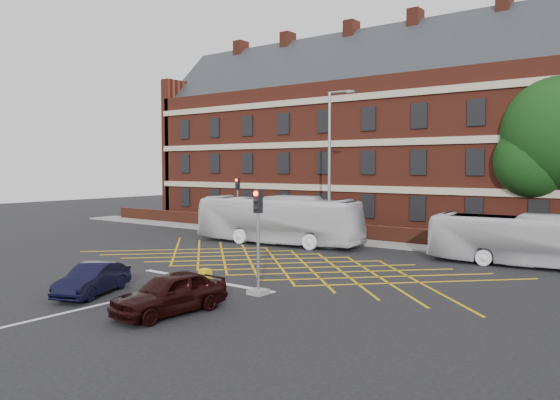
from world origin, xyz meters
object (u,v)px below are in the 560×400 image
Objects in this scene: direction_signs at (222,213)px; utility_cabinet at (205,278)px; bus_right at (526,240)px; car_maroon at (170,293)px; car_navy at (93,279)px; bus_left at (278,220)px; traffic_light_far at (238,210)px; street_lamp at (330,193)px; traffic_light_near at (258,251)px.

utility_cabinet is (13.93, -15.96, -0.98)m from direction_signs.
bus_right reaches higher than utility_cabinet.
car_navy is at bearing -175.87° from car_maroon.
direction_signs is 21.20m from utility_cabinet.
utility_cabinet is (-1.98, 3.73, -0.34)m from car_maroon.
bus_right is 16.83m from utility_cabinet.
bus_left reaches higher than bus_right.
direction_signs reaches higher than car_navy.
traffic_light_far reaches higher than bus_right.
traffic_light_far is (-14.36, 19.83, 1.03)m from car_maroon.
utility_cabinet is (-9.79, -13.65, -0.97)m from bus_right.
bus_right is at bearing 70.31° from car_maroon.
utility_cabinet is at bearing 139.02° from bus_right.
car_maroon is 17.37m from street_lamp.
bus_left is 15.36m from bus_right.
traffic_light_far is 1.94× the size of direction_signs.
bus_right is 23.83m from direction_signs.
utility_cabinet is at bearing -82.17° from street_lamp.
car_maroon is 25.32m from direction_signs.
traffic_light_near is 22.73m from direction_signs.
bus_right reaches higher than direction_signs.
car_navy is 0.39× the size of street_lamp.
bus_left is 14.51m from traffic_light_near.
traffic_light_near is at bearing 8.41° from utility_cabinet.
direction_signs is at bearing 166.32° from street_lamp.
car_maroon is 4.23m from utility_cabinet.
bus_right is at bearing 31.26° from car_navy.
car_navy is at bearing -60.26° from direction_signs.
traffic_light_far is at bearing 163.70° from street_lamp.
bus_right is 22.31m from traffic_light_far.
traffic_light_near reaches higher than bus_left.
bus_left is at bearing -170.68° from street_lamp.
traffic_light_near is (8.14, -12.00, 0.14)m from bus_left.
traffic_light_near is 5.36× the size of utility_cabinet.
bus_left is 17.80m from car_maroon.
traffic_light_far is at bearing 78.37° from bus_right.
car_navy is 22.06m from traffic_light_far.
traffic_light_near is at bearing -46.31° from traffic_light_far.
bus_left is 4.21m from street_lamp.
bus_left is at bearing 124.15° from traffic_light_near.
bus_right is at bearing 54.34° from utility_cabinet.
utility_cabinet is at bearing 122.50° from car_maroon.
traffic_light_near is at bearing 85.50° from car_maroon.
traffic_light_far is (-22.17, 2.45, 0.40)m from bus_right.
car_maroon is (7.49, -16.12, -0.89)m from bus_left.
car_maroon reaches higher than car_navy.
car_maroon is (4.68, -0.03, 0.11)m from car_navy.
traffic_light_far is at bearing 130.43° from car_maroon.
bus_left is 16.36m from car_navy.
traffic_light_far reaches higher than bus_left.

